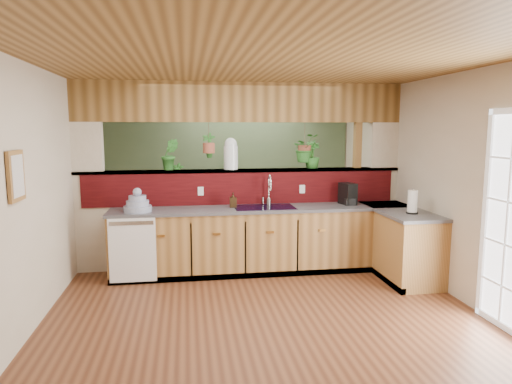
{
  "coord_description": "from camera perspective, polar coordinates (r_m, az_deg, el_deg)",
  "views": [
    {
      "loc": [
        -0.79,
        -5.06,
        1.97
      ],
      "look_at": [
        0.09,
        0.7,
        1.15
      ],
      "focal_mm": 32.0,
      "sensor_mm": 36.0,
      "label": 1
    }
  ],
  "objects": [
    {
      "name": "wall_left",
      "position": [
        5.32,
        -25.11,
        0.02
      ],
      "size": [
        0.02,
        7.0,
        2.6
      ],
      "primitive_type": "cube",
      "color": "beige",
      "rests_on": "ground"
    },
    {
      "name": "countertop",
      "position": [
        6.33,
        6.47,
        -5.94
      ],
      "size": [
        4.14,
        1.52,
        0.9
      ],
      "color": "olive",
      "rests_on": "ground"
    },
    {
      "name": "faucet",
      "position": [
        6.35,
        1.63,
        0.41
      ],
      "size": [
        0.19,
        0.19,
        0.43
      ],
      "color": "#B7B7B2",
      "rests_on": "countertop"
    },
    {
      "name": "floor_plant",
      "position": [
        8.11,
        2.5,
        -3.05
      ],
      "size": [
        0.77,
        0.67,
        0.83
      ],
      "primitive_type": "imported",
      "rotation": [
        0.0,
        0.0,
        0.03
      ],
      "color": "#276723",
      "rests_on": "ground"
    },
    {
      "name": "sage_backwall",
      "position": [
        8.6,
        -3.43,
        3.52
      ],
      "size": [
        4.55,
        0.02,
        2.55
      ],
      "primitive_type": "cube",
      "color": "#4E6545",
      "rests_on": "ground"
    },
    {
      "name": "shelf_plant_b",
      "position": [
        8.38,
        -3.37,
        2.65
      ],
      "size": [
        0.34,
        0.34,
        0.47
      ],
      "primitive_type": "imported",
      "rotation": [
        0.0,
        0.0,
        0.4
      ],
      "color": "#276723",
      "rests_on": "shelving_console"
    },
    {
      "name": "shelf_plant_a",
      "position": [
        8.35,
        -9.69,
        2.27
      ],
      "size": [
        0.24,
        0.19,
        0.39
      ],
      "primitive_type": "imported",
      "rotation": [
        0.0,
        0.0,
        -0.28
      ],
      "color": "#276723",
      "rests_on": "shelving_console"
    },
    {
      "name": "ledge_plant_right",
      "position": [
        6.67,
        7.02,
        4.62
      ],
      "size": [
        0.24,
        0.24,
        0.39
      ],
      "primitive_type": "imported",
      "rotation": [
        0.0,
        0.0,
        -0.13
      ],
      "color": "#276723",
      "rests_on": "pass_through_ledge"
    },
    {
      "name": "hanging_plant_a",
      "position": [
        6.42,
        -5.93,
        6.82
      ],
      "size": [
        0.21,
        0.17,
        0.46
      ],
      "color": "brown",
      "rests_on": "header_beam"
    },
    {
      "name": "paper_towel",
      "position": [
        6.06,
        18.97,
        -1.22
      ],
      "size": [
        0.15,
        0.15,
        0.32
      ],
      "color": "black",
      "rests_on": "countertop"
    },
    {
      "name": "ledge_plant_left",
      "position": [
        6.43,
        -10.71,
        4.62
      ],
      "size": [
        0.26,
        0.22,
        0.43
      ],
      "primitive_type": "imported",
      "rotation": [
        0.0,
        0.0,
        0.11
      ],
      "color": "#276723",
      "rests_on": "pass_through_ledge"
    },
    {
      "name": "hanging_plant_b",
      "position": [
        6.63,
        6.11,
        7.0
      ],
      "size": [
        0.45,
        0.42,
        0.53
      ],
      "color": "brown",
      "rests_on": "header_beam"
    },
    {
      "name": "pass_through_ledge",
      "position": [
        6.49,
        -1.68,
        2.69
      ],
      "size": [
        4.6,
        0.21,
        0.04
      ],
      "primitive_type": "cube",
      "color": "brown",
      "rests_on": "ground"
    },
    {
      "name": "header_beam",
      "position": [
        6.47,
        -1.72,
        11.15
      ],
      "size": [
        4.6,
        0.15,
        0.55
      ],
      "primitive_type": "cube",
      "color": "brown",
      "rests_on": "ground"
    },
    {
      "name": "dish_stack",
      "position": [
        6.06,
        -14.58,
        -1.5
      ],
      "size": [
        0.36,
        0.36,
        0.31
      ],
      "color": "#8993B2",
      "rests_on": "countertop"
    },
    {
      "name": "coffee_maker",
      "position": [
        6.55,
        11.42,
        -0.33
      ],
      "size": [
        0.16,
        0.27,
        0.3
      ],
      "rotation": [
        0.0,
        0.0,
        0.22
      ],
      "color": "black",
      "rests_on": "countertop"
    },
    {
      "name": "soap_dispenser",
      "position": [
        6.2,
        -2.88,
        -1.0
      ],
      "size": [
        0.09,
        0.1,
        0.2
      ],
      "primitive_type": "imported",
      "rotation": [
        0.0,
        0.0,
        -0.03
      ],
      "color": "#352413",
      "rests_on": "countertop"
    },
    {
      "name": "dishwasher",
      "position": [
        5.96,
        -15.18,
        -6.99
      ],
      "size": [
        0.58,
        0.03,
        0.82
      ],
      "color": "white",
      "rests_on": "ground"
    },
    {
      "name": "wall_back",
      "position": [
        8.62,
        -3.44,
        3.53
      ],
      "size": [
        4.6,
        0.02,
        2.6
      ],
      "primitive_type": "cube",
      "color": "beige",
      "rests_on": "ground"
    },
    {
      "name": "wall_front",
      "position": [
        1.87,
        17.38,
        -13.25
      ],
      "size": [
        4.6,
        0.02,
        2.6
      ],
      "primitive_type": "cube",
      "color": "beige",
      "rests_on": "ground"
    },
    {
      "name": "glass_jar",
      "position": [
        6.45,
        -3.17,
        4.81
      ],
      "size": [
        0.2,
        0.2,
        0.44
      ],
      "color": "silver",
      "rests_on": "pass_through_ledge"
    },
    {
      "name": "wall_right",
      "position": [
        5.97,
        22.54,
        0.95
      ],
      "size": [
        0.02,
        7.0,
        2.6
      ],
      "primitive_type": "cube",
      "color": "beige",
      "rests_on": "ground"
    },
    {
      "name": "ceiling",
      "position": [
        5.16,
        0.16,
        15.02
      ],
      "size": [
        4.6,
        7.0,
        0.01
      ],
      "primitive_type": "cube",
      "color": "brown",
      "rests_on": "ground"
    },
    {
      "name": "navy_sink",
      "position": [
        6.23,
        1.04,
        -2.62
      ],
      "size": [
        0.82,
        0.5,
        0.18
      ],
      "color": "black",
      "rests_on": "countertop"
    },
    {
      "name": "framed_print",
      "position": [
        4.53,
        -27.78,
        1.78
      ],
      "size": [
        0.04,
        0.35,
        0.45
      ],
      "color": "olive",
      "rests_on": "wall_left"
    },
    {
      "name": "ground",
      "position": [
        5.49,
        0.15,
        -13.03
      ],
      "size": [
        4.6,
        7.0,
        0.01
      ],
      "primitive_type": "cube",
      "color": "#5A301B",
      "rests_on": "ground"
    },
    {
      "name": "shelving_console",
      "position": [
        8.44,
        -6.86,
        -2.09
      ],
      "size": [
        1.42,
        0.71,
        0.91
      ],
      "primitive_type": "cube",
      "rotation": [
        0.0,
        0.0,
        -0.27
      ],
      "color": "black",
      "rests_on": "ground"
    },
    {
      "name": "pass_through_partition",
      "position": [
        6.51,
        -1.42,
        1.13
      ],
      "size": [
        4.6,
        0.21,
        2.6
      ],
      "color": "beige",
      "rests_on": "ground"
    }
  ]
}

